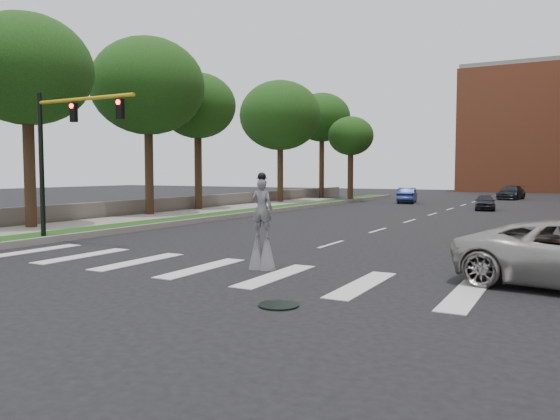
% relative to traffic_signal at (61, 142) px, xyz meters
% --- Properties ---
extents(ground_plane, '(160.00, 160.00, 0.00)m').
position_rel_traffic_signal_xyz_m(ground_plane, '(9.78, -3.00, -4.15)').
color(ground_plane, black).
rests_on(ground_plane, ground).
extents(grass_median, '(2.00, 60.00, 0.25)m').
position_rel_traffic_signal_xyz_m(grass_median, '(-1.72, 17.00, -4.03)').
color(grass_median, '#194012').
rests_on(grass_median, ground).
extents(median_curb, '(0.20, 60.00, 0.28)m').
position_rel_traffic_signal_xyz_m(median_curb, '(-0.67, 17.00, -4.01)').
color(median_curb, gray).
rests_on(median_curb, ground).
extents(sidewalk_left, '(4.00, 60.00, 0.18)m').
position_rel_traffic_signal_xyz_m(sidewalk_left, '(-4.72, 7.00, -4.06)').
color(sidewalk_left, gray).
rests_on(sidewalk_left, ground).
extents(stone_wall, '(0.50, 56.00, 1.10)m').
position_rel_traffic_signal_xyz_m(stone_wall, '(-7.22, 19.00, -3.60)').
color(stone_wall, '#5D5750').
rests_on(stone_wall, ground).
extents(manhole, '(0.90, 0.90, 0.04)m').
position_rel_traffic_signal_xyz_m(manhole, '(12.78, -5.00, -4.13)').
color(manhole, black).
rests_on(manhole, ground).
extents(building_backdrop, '(26.00, 14.00, 18.00)m').
position_rel_traffic_signal_xyz_m(building_backdrop, '(15.78, 75.00, 4.85)').
color(building_backdrop, '#BF613C').
rests_on(building_backdrop, ground).
extents(traffic_signal, '(5.30, 0.23, 6.20)m').
position_rel_traffic_signal_xyz_m(traffic_signal, '(0.00, 0.00, 0.00)').
color(traffic_signal, black).
rests_on(traffic_signal, ground).
extents(stilt_performer, '(0.84, 0.56, 2.93)m').
position_rel_traffic_signal_xyz_m(stilt_performer, '(10.16, -1.23, -2.98)').
color(stilt_performer, '#342214').
rests_on(stilt_performer, ground).
extents(car_near, '(1.98, 3.81, 1.24)m').
position_rel_traffic_signal_xyz_m(car_near, '(12.38, 29.14, -3.53)').
color(car_near, black).
rests_on(car_near, ground).
extents(car_mid, '(2.30, 4.62, 1.46)m').
position_rel_traffic_signal_xyz_m(car_mid, '(4.44, 36.00, -3.42)').
color(car_mid, navy).
rests_on(car_mid, ground).
extents(car_far, '(2.79, 5.34, 1.48)m').
position_rel_traffic_signal_xyz_m(car_far, '(12.50, 47.66, -3.41)').
color(car_far, black).
rests_on(car_far, ground).
extents(tree_1, '(6.44, 6.44, 10.73)m').
position_rel_traffic_signal_xyz_m(tree_1, '(-5.58, 2.72, 3.81)').
color(tree_1, '#342214').
rests_on(tree_1, ground).
extents(tree_2, '(7.36, 7.36, 11.62)m').
position_rel_traffic_signal_xyz_m(tree_2, '(-6.13, 12.04, 4.31)').
color(tree_2, '#342214').
rests_on(tree_2, ground).
extents(tree_3, '(5.68, 5.68, 10.26)m').
position_rel_traffic_signal_xyz_m(tree_3, '(-6.37, 17.66, 3.64)').
color(tree_3, '#342214').
rests_on(tree_3, ground).
extents(tree_4, '(7.55, 7.55, 11.38)m').
position_rel_traffic_signal_xyz_m(tree_4, '(-5.78, 29.48, 3.99)').
color(tree_4, '#342214').
rests_on(tree_4, ground).
extents(tree_5, '(6.27, 6.27, 11.60)m').
position_rel_traffic_signal_xyz_m(tree_5, '(-6.29, 40.10, 4.73)').
color(tree_5, '#342214').
rests_on(tree_5, ground).
extents(tree_6, '(4.45, 4.45, 8.34)m').
position_rel_traffic_signal_xyz_m(tree_6, '(-0.94, 35.02, 2.22)').
color(tree_6, '#342214').
rests_on(tree_6, ground).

